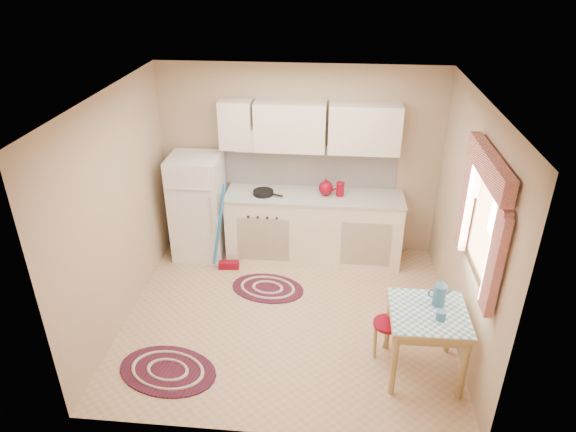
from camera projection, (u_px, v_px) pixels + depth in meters
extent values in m
plane|color=tan|center=(288.00, 316.00, 5.82)|extent=(3.60, 3.60, 0.00)
cube|color=silver|center=(288.00, 97.00, 4.66)|extent=(3.60, 3.20, 0.04)
cube|color=tan|center=(299.00, 161.00, 6.65)|extent=(3.60, 0.04, 2.50)
cube|color=tan|center=(268.00, 318.00, 3.83)|extent=(3.60, 0.04, 2.50)
cube|color=tan|center=(118.00, 211.00, 5.39)|extent=(0.04, 3.20, 2.50)
cube|color=tan|center=(468.00, 227.00, 5.09)|extent=(0.04, 3.20, 2.50)
cube|color=white|center=(309.00, 166.00, 6.66)|extent=(2.25, 0.03, 0.55)
cube|color=white|center=(309.00, 127.00, 6.26)|extent=(2.25, 0.33, 0.60)
cube|color=white|center=(485.00, 227.00, 4.47)|extent=(0.04, 0.85, 0.95)
cube|color=white|center=(198.00, 207.00, 6.71)|extent=(0.65, 0.60, 1.40)
cube|color=white|center=(314.00, 228.00, 6.75)|extent=(2.25, 0.60, 0.88)
cube|color=#B3B2AA|center=(314.00, 196.00, 6.53)|extent=(2.27, 0.62, 0.04)
cylinder|color=black|center=(263.00, 193.00, 6.52)|extent=(0.34, 0.34, 0.05)
cylinder|color=maroon|center=(340.00, 190.00, 6.46)|extent=(0.11, 0.11, 0.16)
cube|color=tan|center=(424.00, 343.00, 4.90)|extent=(0.72, 0.72, 0.72)
cylinder|color=maroon|center=(386.00, 339.00, 5.17)|extent=(0.35, 0.35, 0.42)
cylinder|color=#2B6085|center=(441.00, 316.00, 4.61)|extent=(0.11, 0.11, 0.10)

